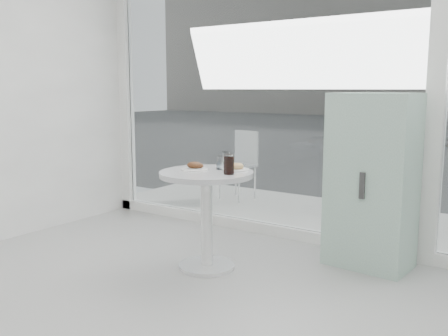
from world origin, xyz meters
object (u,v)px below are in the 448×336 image
Objects in this scene: plate_donut at (236,168)px; water_tumbler_b at (220,163)px; patio_chair at (241,160)px; cola_glass at (229,165)px; car_white at (416,116)px; mint_cabinet at (372,181)px; water_tumbler_a at (226,161)px; main_table at (207,199)px; plate_fritter at (195,167)px.

water_tumbler_b is at bearing -167.67° from plate_donut.
patio_chair is 2.47m from cola_glass.
car_white is at bearing 96.91° from cola_glass.
mint_cabinet is 0.35× the size of car_white.
water_tumbler_a is at bearing -159.30° from car_white.
cola_glass is (0.19, -0.24, 0.02)m from water_tumbler_a.
car_white is at bearing 95.84° from main_table.
main_table is 6.04× the size of water_tumbler_a.
car_white reaches higher than patio_chair.
water_tumbler_b is at bearing -83.84° from water_tumbler_a.
main_table is 0.27m from plate_fritter.
patio_chair reaches higher than water_tumbler_b.
mint_cabinet reaches higher than water_tumbler_b.
plate_fritter is 1.39× the size of cola_glass.
plate_fritter is at bearing -178.65° from main_table.
water_tumbler_a is at bearing -53.98° from patio_chair.
plate_fritter is 0.32m from plate_donut.
cola_glass is at bearing -131.34° from mint_cabinet.
plate_donut is (-0.87, -0.61, 0.11)m from mint_cabinet.
plate_donut is at bearing -51.81° from patio_chair.
mint_cabinet is 1.38m from plate_fritter.
patio_chair is (-2.05, 1.33, -0.16)m from mint_cabinet.
water_tumbler_a is 1.21× the size of water_tumbler_b.
main_table is at bearing 1.35° from plate_fritter.
main_table is 7.29× the size of water_tumbler_b.
patio_chair reaches higher than plate_fritter.
plate_fritter reaches higher than plate_donut.
plate_fritter is (1.04, -11.21, 0.14)m from car_white.
water_tumbler_a is (0.13, 0.24, 0.03)m from plate_fritter.
patio_chair is at bearing 121.29° from plate_donut.
water_tumbler_b is (0.03, 0.14, 0.27)m from main_table.
water_tumbler_b reaches higher than plate_fritter.
patio_chair is 2.31m from plate_fritter.
main_table is 0.30m from water_tumbler_b.
patio_chair reaches higher than main_table.
car_white is 11.04m from water_tumbler_a.
main_table is 0.56× the size of mint_cabinet.
water_tumbler_a reaches higher than patio_chair.
water_tumbler_b reaches higher than main_table.
cola_glass reaches higher than plate_fritter.
car_white is (-1.15, 11.21, 0.11)m from main_table.
patio_chair is 3.96× the size of plate_donut.
car_white reaches higher than water_tumbler_b.
patio_chair is at bearing 119.11° from water_tumbler_a.
mint_cabinet is 2.44m from patio_chair.
cola_glass is (0.18, -0.15, 0.03)m from water_tumbler_b.
main_table is 0.20× the size of car_white.
water_tumbler_a is at bearing 61.32° from plate_fritter.
cola_glass is (1.36, -11.22, 0.18)m from car_white.
main_table is 5.14× the size of cola_glass.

